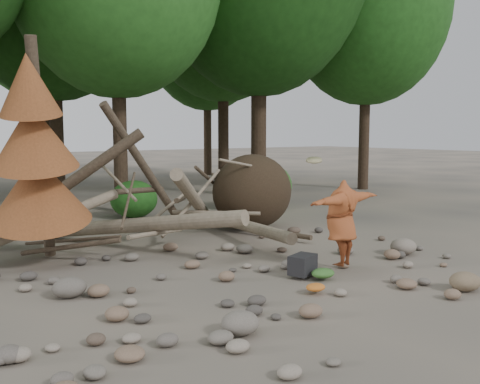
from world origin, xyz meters
TOP-DOWN VIEW (x-y plane):
  - ground at (0.00, 0.00)m, footprint 120.00×120.00m
  - deadfall_pile at (2.02, 4.24)m, footprint 8.55×5.24m
  - dead_conifer at (-3.12, 3.37)m, footprint 2.06×2.16m
  - bush_mid at (0.80, 7.80)m, footprint 1.40×1.40m
  - bush_right at (5.00, 7.00)m, footprint 2.00×2.00m
  - frisbee_thrower at (1.46, -0.02)m, footprint 2.35×1.05m
  - backpack at (0.50, -0.02)m, footprint 0.60×0.50m
  - cloth_green at (0.64, -0.38)m, footprint 0.43×0.36m
  - cloth_orange at (0.00, -0.88)m, footprint 0.33×0.27m
  - boulder_front_left at (-1.96, -1.57)m, footprint 0.51×0.45m
  - boulder_front_right at (2.10, -2.15)m, footprint 0.52×0.47m
  - boulder_mid_right at (3.40, 0.07)m, footprint 0.57×0.51m
  - boulder_mid_left at (-3.25, 1.22)m, footprint 0.53×0.48m

SIDE VIEW (x-z plane):
  - ground at x=0.00m, z-range 0.00..0.00m
  - cloth_orange at x=0.00m, z-range 0.00..0.12m
  - cloth_green at x=0.64m, z-range 0.00..0.16m
  - boulder_front_left at x=-1.96m, z-range 0.00..0.30m
  - boulder_front_right at x=2.10m, z-range 0.00..0.31m
  - boulder_mid_left at x=-3.25m, z-range 0.00..0.32m
  - backpack at x=0.50m, z-range 0.00..0.34m
  - boulder_mid_right at x=3.40m, z-range 0.00..0.34m
  - bush_mid at x=0.80m, z-range 0.00..1.12m
  - bush_right at x=5.00m, z-range 0.00..1.60m
  - frisbee_thrower at x=1.46m, z-range -0.16..1.93m
  - deadfall_pile at x=2.02m, z-range -0.70..2.60m
  - dead_conifer at x=-3.12m, z-range -0.06..4.29m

